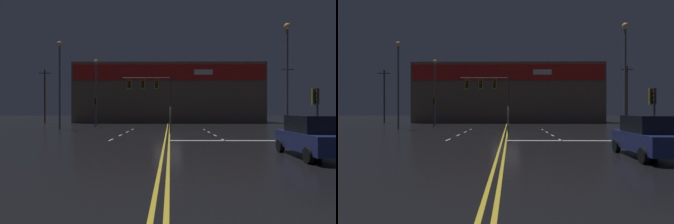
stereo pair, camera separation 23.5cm
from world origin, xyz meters
TOP-DOWN VIEW (x-y plane):
  - ground_plane at (0.00, 0.00)m, footprint 200.00×200.00m
  - road_markings at (0.68, -0.97)m, footprint 12.13×60.00m
  - traffic_signal_median at (-1.76, 0.62)m, footprint 4.67×0.36m
  - traffic_signal_corner_southeast at (8.88, -8.78)m, footprint 0.42×0.36m
  - traffic_signal_corner_northwest at (-9.58, 9.65)m, footprint 0.42×0.36m
  - streetlight_near_left at (10.42, -1.47)m, footprint 0.56×0.56m
  - streetlight_near_right at (-10.63, 13.93)m, footprint 0.56×0.56m
  - streetlight_median_approach at (-12.57, 5.80)m, footprint 0.56×0.56m
  - parked_car at (6.67, -12.50)m, footprint 2.15×4.36m
  - building_backdrop at (0.00, 26.33)m, footprint 34.25×10.23m
  - utility_pole_row at (0.05, 22.18)m, footprint 45.43×0.26m

SIDE VIEW (x-z plane):
  - ground_plane at x=0.00m, z-range 0.00..0.00m
  - road_markings at x=0.68m, z-range 0.00..0.01m
  - parked_car at x=6.67m, z-range 0.01..1.89m
  - traffic_signal_corner_southeast at x=8.88m, z-range 0.81..4.27m
  - traffic_signal_corner_northwest at x=-9.58m, z-range 0.92..4.85m
  - traffic_signal_median at x=-1.76m, z-range 1.57..7.08m
  - utility_pole_row at x=0.05m, z-range 0.05..10.13m
  - building_backdrop at x=0.00m, z-range 0.02..10.79m
  - streetlight_near_right at x=-10.63m, z-range 1.32..10.98m
  - streetlight_near_left at x=10.42m, z-range 1.32..11.08m
  - streetlight_median_approach at x=-12.57m, z-range 1.34..11.51m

